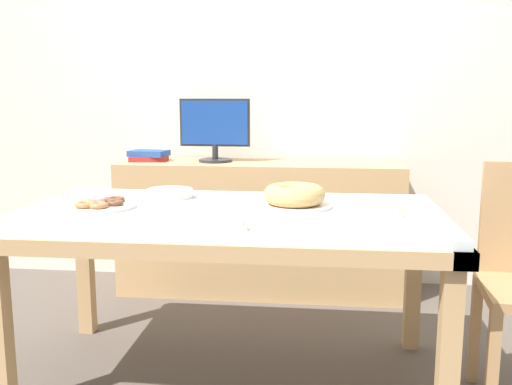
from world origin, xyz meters
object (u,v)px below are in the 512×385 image
book_stack (149,156)px  cake_chocolate_round (294,196)px  plate_stack (169,193)px  tealight_right_edge (63,198)px  tealight_left_edge (400,214)px  tealight_near_cakes (243,227)px  pastry_platter (98,204)px  computer_monitor (215,130)px

book_stack → cake_chocolate_round: book_stack is taller
plate_stack → tealight_right_edge: size_ratio=5.25×
cake_chocolate_round → tealight_left_edge: 0.44m
tealight_left_edge → book_stack: bearing=138.5°
tealight_near_cakes → plate_stack: bearing=125.5°
book_stack → plate_stack: bearing=-67.6°
pastry_platter → tealight_near_cakes: size_ratio=7.63×
tealight_right_edge → book_stack: bearing=84.9°
pastry_platter → plate_stack: pastry_platter is taller
plate_stack → tealight_right_edge: plate_stack is taller
pastry_platter → plate_stack: size_ratio=1.45×
book_stack → tealight_near_cakes: size_ratio=6.09×
book_stack → pastry_platter: bearing=-83.2°
plate_stack → tealight_right_edge: bearing=-167.1°
computer_monitor → pastry_platter: size_ratio=1.39×
computer_monitor → plate_stack: size_ratio=2.02×
cake_chocolate_round → tealight_left_edge: size_ratio=7.92×
book_stack → tealight_left_edge: 1.81m
pastry_platter → tealight_left_edge: pastry_platter is taller
tealight_right_edge → tealight_left_edge: bearing=-7.8°
book_stack → tealight_left_edge: bearing=-41.5°
computer_monitor → tealight_near_cakes: size_ratio=10.60×
plate_stack → pastry_platter: bearing=-131.1°
cake_chocolate_round → tealight_near_cakes: 0.47m
book_stack → pastry_platter: (0.14, -1.16, -0.08)m
computer_monitor → tealight_left_edge: size_ratio=10.60×
tealight_right_edge → pastry_platter: bearing=-35.0°
cake_chocolate_round → tealight_right_edge: (-1.03, 0.05, -0.03)m
tealight_near_cakes → tealight_left_edge: same height
cake_chocolate_round → tealight_near_cakes: size_ratio=7.92×
pastry_platter → tealight_near_cakes: bearing=-26.5°
tealight_right_edge → tealight_left_edge: (1.44, -0.20, 0.00)m
tealight_left_edge → cake_chocolate_round: bearing=159.8°
computer_monitor → tealight_right_edge: 1.14m
book_stack → tealight_near_cakes: 1.68m
pastry_platter → tealight_right_edge: bearing=145.0°
computer_monitor → tealight_left_edge: (0.94, -1.19, -0.24)m
tealight_near_cakes → book_stack: bearing=118.0°
book_stack → plate_stack: book_stack is taller
cake_chocolate_round → tealight_right_edge: size_ratio=7.92×
plate_stack → tealight_near_cakes: size_ratio=5.25×
pastry_platter → tealight_left_edge: (1.22, -0.04, -0.00)m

